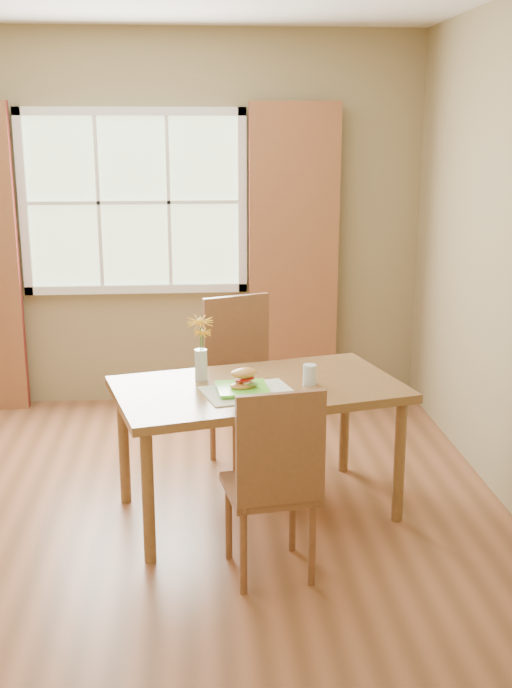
{
  "coord_description": "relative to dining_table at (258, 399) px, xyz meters",
  "views": [
    {
      "loc": [
        0.41,
        -4.02,
        2.01
      ],
      "look_at": [
        0.72,
        -0.09,
        0.95
      ],
      "focal_mm": 42.0,
      "sensor_mm": 36.0,
      "label": 1
    }
  ],
  "objects": [
    {
      "name": "chair_near",
      "position": [
        0.01,
        -0.7,
        -0.13
      ],
      "size": [
        0.45,
        0.45,
        0.94
      ],
      "rotation": [
        0.0,
        0.0,
        0.16
      ],
      "color": "brown",
      "rests_on": "room"
    },
    {
      "name": "chair_far",
      "position": [
        -0.03,
        0.7,
        -0.08
      ],
      "size": [
        0.55,
        0.55,
        1.03
      ],
      "rotation": [
        0.0,
        0.0,
        0.37
      ],
      "color": "brown",
      "rests_on": "room"
    },
    {
      "name": "window",
      "position": [
        -0.74,
        1.91,
        0.86
      ],
      "size": [
        1.62,
        0.06,
        1.32
      ],
      "color": "#B0C897",
      "rests_on": "room"
    },
    {
      "name": "room",
      "position": [
        -0.74,
        0.04,
        0.71
      ],
      "size": [
        4.24,
        3.84,
        2.74
      ],
      "color": "brown",
      "rests_on": "ground"
    },
    {
      "name": "dining_table",
      "position": [
        0.0,
        0.0,
        0.0
      ],
      "size": [
        1.63,
        1.16,
        0.72
      ],
      "rotation": [
        0.0,
        0.0,
        0.24
      ],
      "color": "brown",
      "rests_on": "room"
    },
    {
      "name": "water_glass",
      "position": [
        0.27,
        -0.01,
        0.12
      ],
      "size": [
        0.07,
        0.07,
        0.11
      ],
      "color": "silver",
      "rests_on": "dining_table"
    },
    {
      "name": "croissant_sandwich",
      "position": [
        -0.08,
        -0.11,
        0.15
      ],
      "size": [
        0.17,
        0.15,
        0.11
      ],
      "rotation": [
        0.0,
        0.0,
        0.41
      ],
      "color": "#D08447",
      "rests_on": "plate"
    },
    {
      "name": "curtain_right",
      "position": [
        0.41,
        1.82,
        0.46
      ],
      "size": [
        0.65,
        0.08,
        2.2
      ],
      "primitive_type": "cube",
      "color": "maroon",
      "rests_on": "room"
    },
    {
      "name": "plate",
      "position": [
        -0.09,
        -0.11,
        0.09
      ],
      "size": [
        0.27,
        0.27,
        0.01
      ],
      "primitive_type": "cube",
      "rotation": [
        0.0,
        0.0,
        0.08
      ],
      "color": "#67E238",
      "rests_on": "placemat"
    },
    {
      "name": "flower_vase",
      "position": [
        -0.29,
        0.11,
        0.28
      ],
      "size": [
        0.14,
        0.14,
        0.35
      ],
      "color": "silver",
      "rests_on": "dining_table"
    },
    {
      "name": "placemat",
      "position": [
        -0.06,
        -0.12,
        0.08
      ],
      "size": [
        0.52,
        0.43,
        0.01
      ],
      "primitive_type": "cube",
      "rotation": [
        0.0,
        0.0,
        0.26
      ],
      "color": "beige",
      "rests_on": "dining_table"
    }
  ]
}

